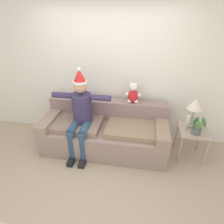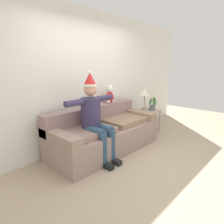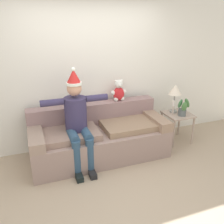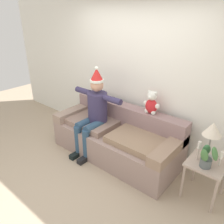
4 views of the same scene
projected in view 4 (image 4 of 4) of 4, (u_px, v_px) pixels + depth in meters
The scene contains 10 objects.
ground_plane at pixel (74, 183), 3.35m from camera, with size 10.00×10.00×0.00m, color tan.
back_wall at pixel (137, 75), 3.87m from camera, with size 7.00×0.10×2.70m, color white.
couch at pixel (117, 137), 3.91m from camera, with size 2.24×0.92×0.84m.
person_seated at pixel (94, 111), 3.84m from camera, with size 1.02×0.77×1.55m.
teddy_bear at pixel (151, 103), 3.56m from camera, with size 0.29×0.17×0.38m.
side_table at pixel (206, 168), 2.95m from camera, with size 0.47×0.49×0.56m.
table_lamp at pixel (212, 131), 2.83m from camera, with size 0.24×0.24×0.53m.
potted_plant at pixel (207, 157), 2.76m from camera, with size 0.24×0.24×0.33m.
candle_tall at pixel (199, 148), 2.90m from camera, with size 0.04×0.04×0.27m.
candle_short at pixel (221, 157), 2.80m from camera, with size 0.04×0.04×0.20m.
Camera 4 is at (2.11, -1.63, 2.36)m, focal length 35.82 mm.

